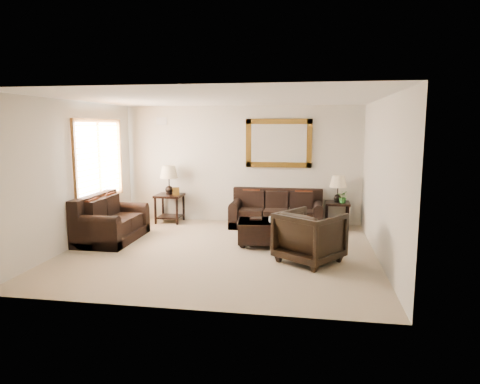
% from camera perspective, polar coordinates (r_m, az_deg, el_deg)
% --- Properties ---
extents(room, '(5.51, 5.01, 2.71)m').
position_cam_1_polar(room, '(7.51, -2.80, 2.03)').
color(room, '#85775C').
rests_on(room, ground).
extents(window, '(0.07, 1.96, 1.66)m').
position_cam_1_polar(window, '(9.26, -18.22, 4.10)').
color(window, white).
rests_on(window, room).
extents(mirror, '(1.50, 0.06, 1.10)m').
position_cam_1_polar(mirror, '(9.80, 5.17, 6.49)').
color(mirror, '#4F360F').
rests_on(mirror, room).
extents(air_vent, '(0.25, 0.02, 0.18)m').
position_cam_1_polar(air_vent, '(10.37, -10.39, 9.27)').
color(air_vent, '#999999').
rests_on(air_vent, room).
extents(sofa, '(2.03, 0.88, 0.83)m').
position_cam_1_polar(sofa, '(9.62, 4.89, -2.85)').
color(sofa, black).
rests_on(sofa, room).
extents(loveseat, '(0.95, 1.60, 0.90)m').
position_cam_1_polar(loveseat, '(8.84, -17.03, -4.04)').
color(loveseat, black).
rests_on(loveseat, room).
extents(end_table_left, '(0.61, 0.61, 1.33)m').
position_cam_1_polar(end_table_left, '(10.08, -9.42, 0.86)').
color(end_table_left, black).
rests_on(end_table_left, room).
extents(end_table_right, '(0.53, 0.53, 1.16)m').
position_cam_1_polar(end_table_right, '(9.63, 12.89, -0.26)').
color(end_table_right, black).
rests_on(end_table_right, room).
extents(coffee_table, '(1.47, 0.90, 0.59)m').
position_cam_1_polar(coffee_table, '(8.11, 4.66, -5.09)').
color(coffee_table, black).
rests_on(coffee_table, room).
extents(armchair, '(1.24, 1.23, 0.94)m').
position_cam_1_polar(armchair, '(7.17, 9.31, -5.58)').
color(armchair, black).
rests_on(armchair, floor).
extents(potted_plant, '(0.34, 0.35, 0.22)m').
position_cam_1_polar(potted_plant, '(9.56, 13.60, -0.80)').
color(potted_plant, '#22571D').
rests_on(potted_plant, end_table_right).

